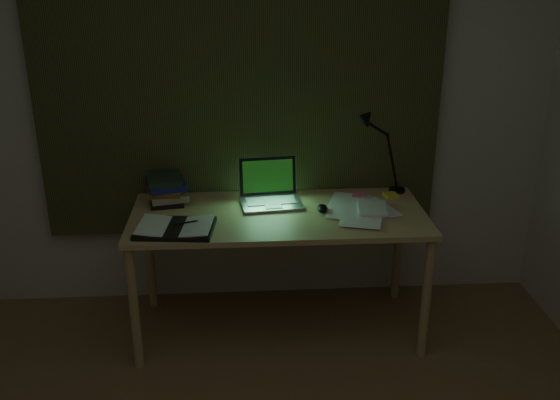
# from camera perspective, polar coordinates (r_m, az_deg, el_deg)

# --- Properties ---
(wall_back) EXTENTS (3.50, 0.00, 2.50)m
(wall_back) POSITION_cam_1_polar(r_m,az_deg,el_deg) (3.46, -3.68, 9.86)
(wall_back) COLOR beige
(wall_back) RESTS_ON ground
(curtain) EXTENTS (2.20, 0.06, 2.00)m
(curtain) POSITION_cam_1_polar(r_m,az_deg,el_deg) (3.39, -3.75, 13.03)
(curtain) COLOR #2B3118
(curtain) RESTS_ON wall_back
(desk) EXTENTS (1.53, 0.67, 0.70)m
(desk) POSITION_cam_1_polar(r_m,az_deg,el_deg) (3.39, -0.14, -6.66)
(desk) COLOR tan
(desk) RESTS_ON floor
(laptop) EXTENTS (0.36, 0.39, 0.23)m
(laptop) POSITION_cam_1_polar(r_m,az_deg,el_deg) (3.30, -0.79, 1.40)
(laptop) COLOR #ADADB2
(laptop) RESTS_ON desk
(open_textbook) EXTENTS (0.40, 0.30, 0.03)m
(open_textbook) POSITION_cam_1_polar(r_m,az_deg,el_deg) (3.07, -9.55, -2.49)
(open_textbook) COLOR silver
(open_textbook) RESTS_ON desk
(book_stack) EXTENTS (0.22, 0.25, 0.15)m
(book_stack) POSITION_cam_1_polar(r_m,az_deg,el_deg) (3.41, -10.36, 1.04)
(book_stack) COLOR silver
(book_stack) RESTS_ON desk
(loose_papers) EXTENTS (0.43, 0.45, 0.02)m
(loose_papers) POSITION_cam_1_polar(r_m,az_deg,el_deg) (3.31, 7.56, -0.70)
(loose_papers) COLOR silver
(loose_papers) RESTS_ON desk
(mouse) EXTENTS (0.06, 0.09, 0.03)m
(mouse) POSITION_cam_1_polar(r_m,az_deg,el_deg) (3.26, 3.88, -0.77)
(mouse) COLOR black
(mouse) RESTS_ON desk
(sticky_yellow) EXTENTS (0.09, 0.09, 0.02)m
(sticky_yellow) POSITION_cam_1_polar(r_m,az_deg,el_deg) (3.51, 10.09, 0.47)
(sticky_yellow) COLOR yellow
(sticky_yellow) RESTS_ON desk
(sticky_pink) EXTENTS (0.09, 0.09, 0.02)m
(sticky_pink) POSITION_cam_1_polar(r_m,az_deg,el_deg) (3.48, 7.25, 0.48)
(sticky_pink) COLOR #F55F88
(sticky_pink) RESTS_ON desk
(desk_lamp) EXTENTS (0.35, 0.29, 0.48)m
(desk_lamp) POSITION_cam_1_polar(r_m,az_deg,el_deg) (3.51, 10.91, 4.46)
(desk_lamp) COLOR black
(desk_lamp) RESTS_ON desk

